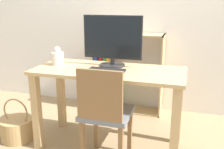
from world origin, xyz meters
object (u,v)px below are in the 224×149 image
object	(u,v)px
chair	(105,112)
basket	(17,128)
monitor	(112,40)
bookshelf	(115,76)
keyboard	(107,70)
vase	(58,57)

from	to	relation	value
chair	basket	distance (m)	1.06
monitor	bookshelf	distance (m)	0.97
keyboard	basket	world-z (taller)	keyboard
monitor	vase	world-z (taller)	monitor
monitor	keyboard	xyz separation A→B (m)	(0.01, -0.20, -0.24)
monitor	chair	distance (m)	0.69
chair	vase	bearing A→B (deg)	152.52
keyboard	basket	size ratio (longest dim) A/B	0.75
basket	vase	bearing A→B (deg)	23.92
vase	bookshelf	bearing A→B (deg)	69.63
vase	chair	bearing A→B (deg)	-29.55
keyboard	chair	size ratio (longest dim) A/B	0.37
vase	basket	bearing A→B (deg)	-156.08
vase	monitor	bearing A→B (deg)	12.24
bookshelf	basket	xyz separation A→B (m)	(-0.72, -1.05, -0.31)
monitor	bookshelf	world-z (taller)	monitor
vase	chair	world-z (taller)	vase
monitor	vase	distance (m)	0.55
monitor	bookshelf	xyz separation A→B (m)	(-0.19, 0.76, -0.58)
keyboard	chair	world-z (taller)	chair
monitor	keyboard	bearing A→B (deg)	-87.66
keyboard	vase	xyz separation A→B (m)	(-0.52, 0.09, 0.06)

